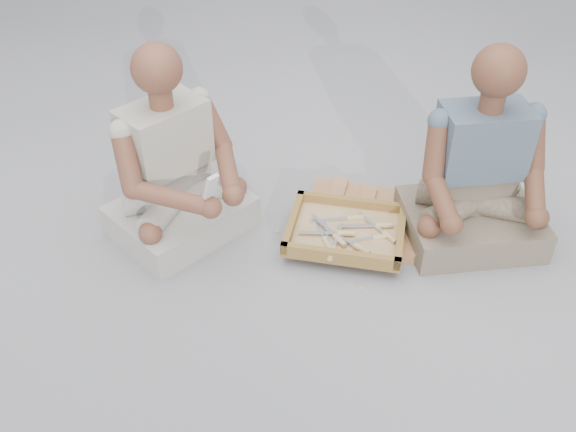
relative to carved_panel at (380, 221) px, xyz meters
The scene contains 29 objects.
ground 0.58m from the carved_panel, 104.97° to the right, with size 60.00×60.00×0.00m, color #A2A2A7.
carved_panel is the anchor object (origin of this frame).
tool_tray 0.20m from the carved_panel, 111.82° to the right, with size 0.55×0.49×0.06m.
chisel_0 0.16m from the carved_panel, 58.97° to the right, with size 0.21×0.11×0.02m.
chisel_1 0.24m from the carved_panel, 109.64° to the right, with size 0.20×0.12×0.02m.
chisel_2 0.15m from the carved_panel, 131.59° to the right, with size 0.18×0.15×0.02m.
chisel_3 0.30m from the carved_panel, 112.58° to the right, with size 0.17×0.17×0.02m.
chisel_4 0.26m from the carved_panel, 86.56° to the right, with size 0.22×0.07×0.02m.
chisel_5 0.27m from the carved_panel, 107.55° to the right, with size 0.20×0.12×0.02m.
chisel_6 0.32m from the carved_panel, 104.94° to the right, with size 0.14×0.19×0.02m.
chisel_7 0.33m from the carved_panel, 100.59° to the right, with size 0.07×0.22×0.02m.
chisel_8 0.11m from the carved_panel, 72.08° to the right, with size 0.20×0.13×0.02m.
chisel_9 0.18m from the carved_panel, 73.40° to the right, with size 0.18×0.16×0.02m.
wood_chip_0 0.11m from the carved_panel, 130.91° to the right, with size 0.02×0.01×0.00m, color #D0B97A.
wood_chip_1 0.14m from the carved_panel, 69.59° to the right, with size 0.02×0.01×0.00m, color #D0B97A.
wood_chip_2 0.24m from the carved_panel, 113.86° to the left, with size 0.02×0.01×0.00m, color #D0B97A.
wood_chip_3 0.24m from the carved_panel, 142.53° to the left, with size 0.02×0.01×0.00m, color #D0B97A.
wood_chip_4 0.26m from the carved_panel, 166.00° to the right, with size 0.02×0.01×0.00m, color #D0B97A.
wood_chip_5 0.40m from the carved_panel, behind, with size 0.02×0.01×0.00m, color #D0B97A.
wood_chip_6 0.03m from the carved_panel, 95.78° to the right, with size 0.02×0.01×0.00m, color #D0B97A.
wood_chip_7 0.39m from the carved_panel, 75.80° to the right, with size 0.02×0.01×0.00m, color #D0B97A.
wood_chip_8 0.15m from the carved_panel, 162.68° to the right, with size 0.02×0.01×0.00m, color #D0B97A.
wood_chip_9 0.14m from the carved_panel, 96.85° to the right, with size 0.02×0.01×0.00m, color #D0B97A.
wood_chip_10 0.39m from the carved_panel, 135.28° to the right, with size 0.02×0.01×0.00m, color #D0B97A.
wood_chip_11 0.15m from the carved_panel, 52.76° to the left, with size 0.02×0.01×0.00m, color #D0B97A.
wood_chip_12 0.43m from the carved_panel, 143.32° to the right, with size 0.02×0.01×0.00m, color #D0B97A.
craftsman 0.85m from the carved_panel, 148.15° to the right, with size 0.58×0.59×0.79m.
companion 0.43m from the carved_panel, 19.84° to the left, with size 0.66×0.64×0.80m.
mobile_phone 0.79m from the carved_panel, 127.35° to the right, with size 0.06×0.06×0.11m.
Camera 1 is at (0.87, -1.42, 1.67)m, focal length 40.00 mm.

